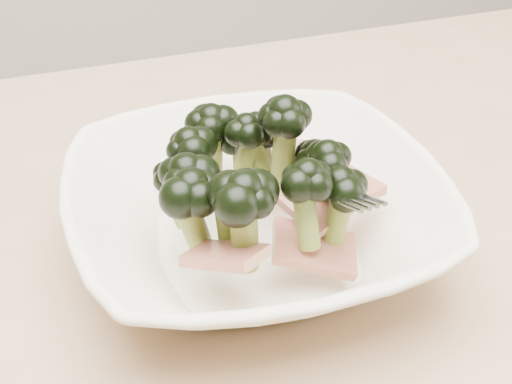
% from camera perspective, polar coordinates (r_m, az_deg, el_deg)
% --- Properties ---
extents(broccoli_dish, '(0.26, 0.26, 0.11)m').
position_cam_1_polar(broccoli_dish, '(0.48, -0.00, -1.25)').
color(broccoli_dish, white).
rests_on(broccoli_dish, dining_table).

